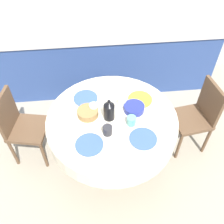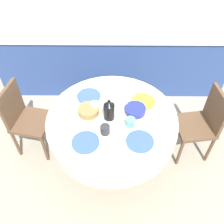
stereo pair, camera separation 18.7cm
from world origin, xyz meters
name	(u,v)px [view 2 (the right image)]	position (x,y,z in m)	size (l,w,h in m)	color
ground_plane	(112,158)	(0.00, 0.00, 0.00)	(12.00, 12.00, 0.00)	#9E937F
kitchen_counter	(113,59)	(0.00, 1.40, 0.46)	(3.24, 0.64, 0.92)	#2D4784
dining_table	(112,125)	(0.00, 0.00, 0.61)	(1.32, 1.32, 0.74)	brown
chair_left	(202,122)	(0.99, 0.14, 0.51)	(0.45, 0.45, 0.91)	brown
chair_right	(25,117)	(-0.98, 0.20, 0.51)	(0.47, 0.47, 0.91)	brown
plate_near_left	(85,142)	(-0.24, -0.31, 0.74)	(0.26, 0.26, 0.01)	#3856AD
cup_near_left	(105,130)	(-0.06, -0.19, 0.78)	(0.09, 0.09, 0.09)	#28282D
plate_near_right	(140,141)	(0.26, -0.30, 0.74)	(0.26, 0.26, 0.01)	#3856AD
cup_near_right	(130,122)	(0.18, -0.10, 0.78)	(0.09, 0.09, 0.09)	#5BA39E
plate_far_left	(89,96)	(-0.25, 0.30, 0.74)	(0.26, 0.26, 0.01)	#3856AD
cup_far_left	(95,107)	(-0.17, 0.11, 0.78)	(0.09, 0.09, 0.09)	white
plate_far_right	(143,102)	(0.32, 0.22, 0.74)	(0.26, 0.26, 0.01)	yellow
cup_far_right	(124,103)	(0.12, 0.16, 0.78)	(0.09, 0.09, 0.09)	white
coffee_carafe	(109,110)	(-0.03, 0.00, 0.84)	(0.11, 0.11, 0.25)	black
bread_basket	(89,111)	(-0.24, 0.06, 0.77)	(0.21, 0.21, 0.07)	olive
fruit_bowl	(135,110)	(0.23, 0.08, 0.77)	(0.21, 0.21, 0.06)	navy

